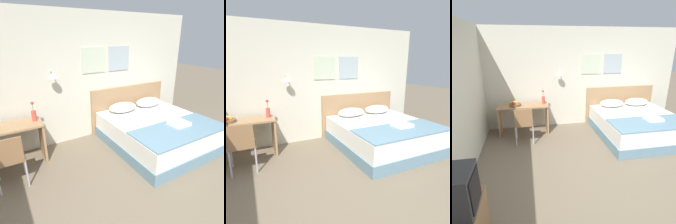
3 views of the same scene
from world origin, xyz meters
The scene contains 12 objects.
ground_plane centered at (0.00, 0.00, 0.00)m, with size 24.00×24.00×0.00m, color #756651.
wall_back centered at (0.01, 2.77, 1.33)m, with size 5.75×0.31×2.65m.
bed centered at (1.27, 1.66, 0.28)m, with size 1.91×2.05×0.56m.
headboard centered at (1.27, 2.71, 0.53)m, with size 2.03×0.06×1.05m.
pillow_left centered at (0.90, 2.41, 0.66)m, with size 0.67×0.44×0.20m.
pillow_right centered at (1.64, 2.41, 0.66)m, with size 0.67×0.44×0.20m.
throw_blanket centered at (1.27, 1.06, 0.57)m, with size 1.85×0.82×0.02m.
folded_towel_near_foot centered at (1.38, 1.21, 0.61)m, with size 0.36×0.30×0.06m.
desk centered at (-1.52, 2.37, 0.53)m, with size 1.24×0.52×0.76m.
desk_chair centered at (-1.52, 1.76, 0.52)m, with size 0.43×0.43×0.87m.
fruit_bowl centered at (-1.72, 2.34, 0.80)m, with size 0.29×0.29×0.12m.
flower_vase centered at (-1.00, 2.40, 0.88)m, with size 0.08×0.08×0.36m.
Camera 2 is at (-1.38, -1.68, 1.81)m, focal length 32.00 mm.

